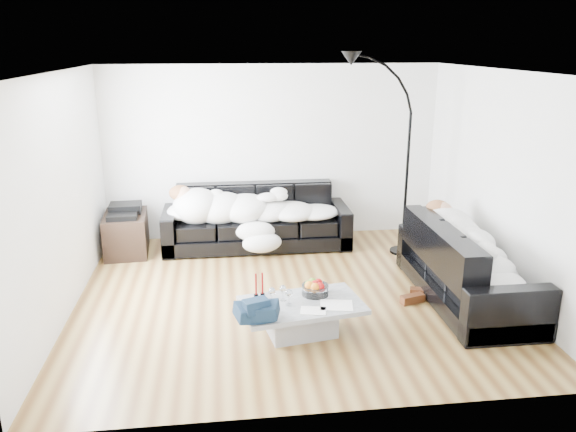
{
  "coord_description": "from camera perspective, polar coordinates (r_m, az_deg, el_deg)",
  "views": [
    {
      "loc": [
        -0.78,
        -6.08,
        2.89
      ],
      "look_at": [
        0.0,
        0.3,
        0.9
      ],
      "focal_mm": 35.0,
      "sensor_mm": 36.0,
      "label": 1
    }
  ],
  "objects": [
    {
      "name": "av_cabinet",
      "position": [
        8.32,
        -16.09,
        -1.73
      ],
      "size": [
        0.63,
        0.87,
        0.57
      ],
      "primitive_type": "cube",
      "rotation": [
        0.0,
        0.0,
        0.07
      ],
      "color": "black",
      "rests_on": "ground"
    },
    {
      "name": "navy_jacket",
      "position": [
        5.4,
        -3.03,
        -8.74
      ],
      "size": [
        0.42,
        0.37,
        0.19
      ],
      "primitive_type": null,
      "rotation": [
        0.0,
        0.0,
        0.15
      ],
      "color": "black",
      "rests_on": "coffee_table"
    },
    {
      "name": "newspaper_a",
      "position": [
        5.74,
        4.94,
        -8.99
      ],
      "size": [
        0.36,
        0.3,
        0.01
      ],
      "primitive_type": "cube",
      "rotation": [
        0.0,
        0.0,
        -0.18
      ],
      "color": "silver",
      "rests_on": "coffee_table"
    },
    {
      "name": "sofa_right",
      "position": [
        6.83,
        17.74,
        -4.58
      ],
      "size": [
        0.95,
        2.22,
        0.9
      ],
      "primitive_type": "cube",
      "rotation": [
        0.0,
        0.0,
        1.57
      ],
      "color": "black",
      "rests_on": "ground"
    },
    {
      "name": "candle_left",
      "position": [
        5.87,
        -3.27,
        -7.03
      ],
      "size": [
        0.06,
        0.06,
        0.25
      ],
      "primitive_type": "cylinder",
      "rotation": [
        0.0,
        0.0,
        -0.29
      ],
      "color": "maroon",
      "rests_on": "coffee_table"
    },
    {
      "name": "candle_right",
      "position": [
        5.89,
        -2.61,
        -6.94
      ],
      "size": [
        0.05,
        0.05,
        0.25
      ],
      "primitive_type": "cylinder",
      "rotation": [
        0.0,
        0.0,
        -0.12
      ],
      "color": "maroon",
      "rests_on": "coffee_table"
    },
    {
      "name": "wine_glass_c",
      "position": [
        5.69,
        0.09,
        -8.26
      ],
      "size": [
        0.08,
        0.08,
        0.17
      ],
      "primitive_type": "cylinder",
      "rotation": [
        0.0,
        0.0,
        0.11
      ],
      "color": "white",
      "rests_on": "coffee_table"
    },
    {
      "name": "wine_glass_b",
      "position": [
        5.74,
        -1.65,
        -8.08
      ],
      "size": [
        0.09,
        0.09,
        0.17
      ],
      "primitive_type": "cylinder",
      "rotation": [
        0.0,
        0.0,
        0.25
      ],
      "color": "white",
      "rests_on": "coffee_table"
    },
    {
      "name": "ground",
      "position": [
        6.78,
        0.31,
        -8.04
      ],
      "size": [
        5.0,
        5.0,
        0.0
      ],
      "primitive_type": "plane",
      "color": "brown",
      "rests_on": "ground"
    },
    {
      "name": "ceiling",
      "position": [
        6.13,
        0.35,
        14.5
      ],
      "size": [
        5.0,
        5.0,
        0.0
      ],
      "primitive_type": "plane",
      "color": "white",
      "rests_on": "ground"
    },
    {
      "name": "teal_cushion",
      "position": [
        7.31,
        15.33,
        -0.69
      ],
      "size": [
        0.42,
        0.38,
        0.2
      ],
      "primitive_type": "ellipsoid",
      "rotation": [
        0.0,
        0.0,
        0.24
      ],
      "color": "#0D5C5A",
      "rests_on": "sofa_right"
    },
    {
      "name": "shoes",
      "position": [
        6.81,
        12.97,
        -7.87
      ],
      "size": [
        0.51,
        0.39,
        0.11
      ],
      "primitive_type": null,
      "rotation": [
        0.0,
        0.0,
        0.08
      ],
      "color": "#472311",
      "rests_on": "ground"
    },
    {
      "name": "wall_right",
      "position": [
        7.09,
        20.85,
        3.1
      ],
      "size": [
        0.02,
        4.5,
        2.6
      ],
      "primitive_type": "cube",
      "color": "silver",
      "rests_on": "ground"
    },
    {
      "name": "wine_glass_a",
      "position": [
        5.8,
        -0.52,
        -7.83
      ],
      "size": [
        0.08,
        0.08,
        0.16
      ],
      "primitive_type": "cylinder",
      "rotation": [
        0.0,
        0.0,
        -0.09
      ],
      "color": "white",
      "rests_on": "coffee_table"
    },
    {
      "name": "newspaper_b",
      "position": [
        5.62,
        2.58,
        -9.56
      ],
      "size": [
        0.28,
        0.23,
        0.01
      ],
      "primitive_type": "cube",
      "rotation": [
        0.0,
        0.0,
        -0.2
      ],
      "color": "silver",
      "rests_on": "coffee_table"
    },
    {
      "name": "sofa_back",
      "position": [
        8.23,
        -3.23,
        -0.14
      ],
      "size": [
        2.7,
        0.93,
        0.88
      ],
      "primitive_type": "cube",
      "color": "black",
      "rests_on": "ground"
    },
    {
      "name": "stereo",
      "position": [
        8.21,
        -16.29,
        0.59
      ],
      "size": [
        0.46,
        0.36,
        0.13
      ],
      "primitive_type": "cube",
      "rotation": [
        0.0,
        0.0,
        0.05
      ],
      "color": "black",
      "rests_on": "av_cabinet"
    },
    {
      "name": "coffee_table",
      "position": [
        5.86,
        1.41,
        -10.38
      ],
      "size": [
        1.32,
        0.9,
        0.36
      ],
      "primitive_type": "cube",
      "rotation": [
        0.0,
        0.0,
        0.17
      ],
      "color": "#939699",
      "rests_on": "ground"
    },
    {
      "name": "wall_back",
      "position": [
        8.51,
        -1.59,
        6.44
      ],
      "size": [
        5.0,
        0.02,
        2.6
      ],
      "primitive_type": "cube",
      "color": "silver",
      "rests_on": "ground"
    },
    {
      "name": "sleeper_back",
      "position": [
        8.12,
        -3.23,
        1.15
      ],
      "size": [
        2.28,
        0.79,
        0.46
      ],
      "primitive_type": null,
      "color": "white",
      "rests_on": "sofa_back"
    },
    {
      "name": "fruit_bowl",
      "position": [
        5.93,
        2.78,
        -7.21
      ],
      "size": [
        0.29,
        0.29,
        0.17
      ],
      "primitive_type": "cylinder",
      "rotation": [
        0.0,
        0.0,
        0.03
      ],
      "color": "white",
      "rests_on": "coffee_table"
    },
    {
      "name": "wall_left",
      "position": [
        6.52,
        -22.06,
        1.8
      ],
      "size": [
        0.02,
        4.5,
        2.6
      ],
      "primitive_type": "cube",
      "color": "silver",
      "rests_on": "ground"
    },
    {
      "name": "floor_lamp",
      "position": [
        7.93,
        12.02,
        4.69
      ],
      "size": [
        0.89,
        0.37,
        2.44
      ],
      "primitive_type": null,
      "rotation": [
        0.0,
        0.0,
        -0.01
      ],
      "color": "black",
      "rests_on": "ground"
    },
    {
      "name": "sleeper_right",
      "position": [
        6.76,
        17.9,
        -2.98
      ],
      "size": [
        0.8,
        1.9,
        0.47
      ],
      "primitive_type": null,
      "rotation": [
        0.0,
        0.0,
        1.57
      ],
      "color": "white",
      "rests_on": "sofa_right"
    }
  ]
}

